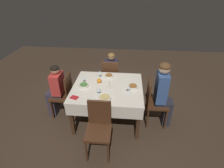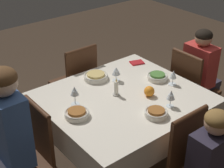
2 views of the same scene
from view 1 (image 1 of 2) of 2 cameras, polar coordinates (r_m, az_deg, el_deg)
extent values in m
plane|color=#3D2D21|center=(3.60, -1.33, -10.72)|extent=(8.00, 8.00, 0.00)
cube|color=silver|center=(3.17, -1.49, -1.17)|extent=(1.26, 1.13, 0.04)
cube|color=silver|center=(2.79, -2.76, -9.33)|extent=(1.26, 0.01, 0.20)
cube|color=silver|center=(3.71, -0.50, 1.92)|extent=(1.26, 0.01, 0.20)
cube|color=silver|center=(3.36, -12.17, -2.31)|extent=(0.01, 1.13, 0.20)
cube|color=silver|center=(3.23, 9.67, -3.43)|extent=(0.01, 1.13, 0.20)
cube|color=#3D2616|center=(3.12, -12.96, -11.16)|extent=(0.06, 0.06, 0.69)
cube|color=#3D2616|center=(3.00, 8.50, -12.63)|extent=(0.06, 0.06, 0.69)
cube|color=#3D2616|center=(3.87, -8.88, -1.40)|extent=(0.06, 0.06, 0.69)
cube|color=#3D2616|center=(3.77, 7.94, -2.22)|extent=(0.06, 0.06, 0.69)
cube|color=#472816|center=(3.31, 14.50, -6.23)|extent=(0.38, 0.38, 0.04)
cube|color=#472816|center=(3.15, 11.92, -2.75)|extent=(0.03, 0.35, 0.43)
cylinder|color=#472816|center=(3.04, 12.35, 0.59)|extent=(0.04, 0.34, 0.04)
cylinder|color=#472816|center=(3.36, 17.12, -11.16)|extent=(0.03, 0.03, 0.43)
cylinder|color=#472816|center=(3.61, 16.26, -7.69)|extent=(0.03, 0.03, 0.43)
cylinder|color=#472816|center=(3.30, 11.49, -11.09)|extent=(0.03, 0.03, 0.43)
cylinder|color=#472816|center=(3.55, 11.05, -7.56)|extent=(0.03, 0.03, 0.43)
cube|color=#472816|center=(4.03, -0.27, 2.14)|extent=(0.38, 0.38, 0.04)
cube|color=#472816|center=(3.77, -0.52, 3.96)|extent=(0.35, 0.03, 0.43)
cylinder|color=#472816|center=(3.67, -0.54, 6.92)|extent=(0.34, 0.04, 0.04)
cylinder|color=#472816|center=(4.28, 2.13, 0.36)|extent=(0.03, 0.03, 0.43)
cylinder|color=#472816|center=(4.30, -2.22, 0.56)|extent=(0.03, 0.03, 0.43)
cylinder|color=#472816|center=(4.00, 1.86, -2.02)|extent=(0.03, 0.03, 0.43)
cylinder|color=#472816|center=(4.03, -2.79, -1.80)|extent=(0.03, 0.03, 0.43)
cube|color=#472816|center=(3.55, -16.26, -3.72)|extent=(0.38, 0.38, 0.04)
cube|color=#472816|center=(3.36, -14.05, -0.65)|extent=(0.03, 0.35, 0.43)
cylinder|color=#472816|center=(3.26, -14.52, 2.54)|extent=(0.04, 0.34, 0.04)
cylinder|color=#472816|center=(3.86, -17.24, -5.03)|extent=(0.03, 0.03, 0.43)
cylinder|color=#472816|center=(3.62, -19.00, -8.04)|extent=(0.03, 0.03, 0.43)
cylinder|color=#472816|center=(3.75, -12.58, -5.40)|extent=(0.03, 0.03, 0.43)
cylinder|color=#472816|center=(3.51, -14.05, -8.55)|extent=(0.03, 0.03, 0.43)
cube|color=#472816|center=(2.69, -4.51, -15.53)|extent=(0.38, 0.38, 0.04)
cube|color=#472816|center=(2.65, -4.12, -9.35)|extent=(0.35, 0.03, 0.43)
cylinder|color=#472816|center=(2.52, -4.30, -5.66)|extent=(0.34, 0.04, 0.04)
cylinder|color=#472816|center=(2.79, -8.41, -20.94)|extent=(0.03, 0.03, 0.43)
cylinder|color=#472816|center=(2.75, -1.25, -21.62)|extent=(0.03, 0.03, 0.43)
cylinder|color=#472816|center=(3.00, -7.02, -16.06)|extent=(0.03, 0.03, 0.43)
cylinder|color=#472816|center=(2.96, -0.53, -16.60)|extent=(0.03, 0.03, 0.43)
cube|color=#282833|center=(3.48, 17.29, -9.11)|extent=(0.14, 0.22, 0.47)
cube|color=#282833|center=(3.30, 16.56, -5.59)|extent=(0.31, 0.24, 0.06)
cube|color=#38568E|center=(3.12, 15.85, -1.10)|extent=(0.18, 0.30, 0.54)
sphere|color=beige|center=(2.95, 16.84, 4.85)|extent=(0.19, 0.19, 0.19)
ellipsoid|color=brown|center=(2.94, 16.94, 5.44)|extent=(0.19, 0.19, 0.13)
cube|color=#383342|center=(4.31, -0.01, 0.93)|extent=(0.22, 0.14, 0.47)
cube|color=#383342|center=(4.11, -0.12, 3.51)|extent=(0.24, 0.31, 0.06)
cube|color=#282333|center=(3.94, -0.24, 5.55)|extent=(0.30, 0.18, 0.34)
sphere|color=tan|center=(3.84, -0.24, 8.90)|extent=(0.16, 0.16, 0.16)
ellipsoid|color=brown|center=(3.83, -0.24, 9.28)|extent=(0.16, 0.16, 0.11)
cube|color=#383342|center=(3.74, -18.64, -6.19)|extent=(0.14, 0.22, 0.47)
cube|color=#383342|center=(3.56, -18.08, -2.93)|extent=(0.31, 0.24, 0.06)
cube|color=red|center=(3.41, -17.39, 0.23)|extent=(0.18, 0.30, 0.41)
sphere|color=tan|center=(3.28, -18.14, 4.40)|extent=(0.16, 0.16, 0.16)
ellipsoid|color=black|center=(3.27, -18.22, 4.84)|extent=(0.16, 0.16, 0.11)
cylinder|color=silver|center=(3.14, 6.83, -0.96)|extent=(0.19, 0.19, 0.04)
torus|color=silver|center=(3.13, 6.85, -0.62)|extent=(0.18, 0.18, 0.01)
cylinder|color=#995B28|center=(3.13, 6.86, -0.53)|extent=(0.13, 0.13, 0.02)
cylinder|color=white|center=(3.02, 5.27, -2.65)|extent=(0.07, 0.07, 0.00)
cylinder|color=white|center=(3.00, 5.31, -1.95)|extent=(0.01, 0.01, 0.08)
cone|color=white|center=(2.96, 5.38, -0.68)|extent=(0.07, 0.07, 0.07)
cylinder|color=white|center=(2.96, 5.37, -0.92)|extent=(0.04, 0.04, 0.03)
cylinder|color=silver|center=(3.47, -1.00, 2.57)|extent=(0.17, 0.17, 0.04)
torus|color=silver|center=(3.46, -1.00, 2.89)|extent=(0.17, 0.17, 0.01)
cylinder|color=#995B28|center=(3.46, -1.00, 2.98)|extent=(0.13, 0.13, 0.02)
cylinder|color=white|center=(3.48, -3.96, 2.26)|extent=(0.06, 0.06, 0.00)
cylinder|color=white|center=(3.46, -3.98, 2.76)|extent=(0.01, 0.01, 0.07)
cone|color=white|center=(3.43, -4.02, 3.80)|extent=(0.07, 0.07, 0.08)
cylinder|color=white|center=(3.43, -4.01, 3.57)|extent=(0.04, 0.04, 0.03)
cylinder|color=silver|center=(3.20, -9.17, -0.56)|extent=(0.18, 0.18, 0.04)
torus|color=silver|center=(3.19, -9.20, -0.22)|extent=(0.18, 0.18, 0.01)
cylinder|color=#4C7F38|center=(3.18, -9.21, -0.13)|extent=(0.13, 0.13, 0.02)
cylinder|color=white|center=(3.34, -9.18, 0.57)|extent=(0.07, 0.07, 0.00)
cylinder|color=white|center=(3.32, -9.23, 1.05)|extent=(0.01, 0.01, 0.06)
cone|color=white|center=(3.29, -9.32, 2.04)|extent=(0.06, 0.06, 0.07)
cylinder|color=white|center=(3.29, -9.30, 1.82)|extent=(0.04, 0.04, 0.03)
cylinder|color=silver|center=(2.84, -2.35, -4.64)|extent=(0.22, 0.22, 0.04)
torus|color=silver|center=(2.83, -2.36, -4.27)|extent=(0.21, 0.21, 0.01)
cylinder|color=tan|center=(2.82, -2.37, -4.17)|extent=(0.16, 0.16, 0.02)
cylinder|color=white|center=(2.98, -4.33, -3.21)|extent=(0.07, 0.07, 0.00)
cylinder|color=white|center=(2.96, -4.36, -2.69)|extent=(0.01, 0.01, 0.06)
cone|color=white|center=(2.92, -4.41, -1.63)|extent=(0.07, 0.07, 0.07)
cylinder|color=white|center=(2.93, -4.40, -1.85)|extent=(0.04, 0.04, 0.03)
cylinder|color=beige|center=(3.11, -1.01, -1.36)|extent=(0.06, 0.06, 0.01)
cylinder|color=white|center=(3.08, -1.02, -0.38)|extent=(0.03, 0.03, 0.12)
ellipsoid|color=#F9C64C|center=(3.04, -1.03, 0.75)|extent=(0.01, 0.01, 0.03)
sphere|color=orange|center=(3.27, -4.21, 1.06)|extent=(0.09, 0.09, 0.09)
cube|color=red|center=(2.94, -12.22, -4.32)|extent=(0.15, 0.13, 0.01)
camera|label=2|loc=(4.65, 23.23, 26.48)|focal=55.00mm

